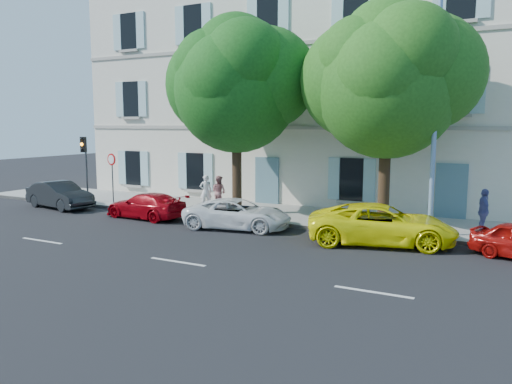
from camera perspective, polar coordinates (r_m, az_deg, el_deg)
The scene contains 16 objects.
ground at distance 18.81m, azimuth -1.67°, elevation -5.05°, with size 90.00×90.00×0.00m, color black.
sidewalk at distance 22.70m, azimuth 3.80°, elevation -2.64°, with size 36.00×4.50×0.15m, color #A09E96.
kerb at distance 20.77m, azimuth 1.39°, elevation -3.59°, with size 36.00×0.16×0.16m, color #9E998E.
building at distance 27.75m, azimuth 8.78°, elevation 11.47°, with size 28.00×7.00×12.00m, color silver.
car_dark_sedan at distance 26.69m, azimuth -21.52°, elevation -0.32°, with size 1.41×4.04×1.33m, color black.
car_red_coupe at distance 22.73m, azimuth -12.46°, elevation -1.52°, with size 1.60×3.95×1.15m, color #9F040D.
car_white_coupe at distance 20.01m, azimuth -2.12°, elevation -2.52°, with size 1.98×4.30×1.20m, color white.
car_yellow_supercar at distance 17.96m, azimuth 14.19°, elevation -3.60°, with size 2.34×5.06×1.41m, color #FDF50A.
tree_left at distance 22.31m, azimuth -2.26°, elevation 11.51°, with size 5.49×5.49×8.51m.
tree_right at distance 20.04m, azimuth 14.78°, elevation 11.48°, with size 5.47×5.47×8.43m.
traffic_light at distance 27.17m, azimuth -19.01°, elevation 4.02°, with size 0.29×0.38×3.37m.
road_sign at distance 25.87m, azimuth -16.14°, elevation 2.67°, with size 0.59×0.14×2.57m.
street_lamp at distance 18.68m, azimuth 19.79°, elevation 9.96°, with size 0.40×1.85×8.62m.
pedestrian_a at distance 24.17m, azimuth -5.76°, elevation 0.07°, with size 0.58×0.38×1.59m, color silver.
pedestrian_b at distance 24.08m, azimuth -4.27°, elevation 0.02°, with size 0.76×0.59×1.56m, color #AB6E70.
pedestrian_c at distance 20.26m, azimuth 24.59°, elevation -2.00°, with size 0.97×0.41×1.66m, color #505394.
Camera 1 is at (8.93, -16.01, 4.18)m, focal length 35.00 mm.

